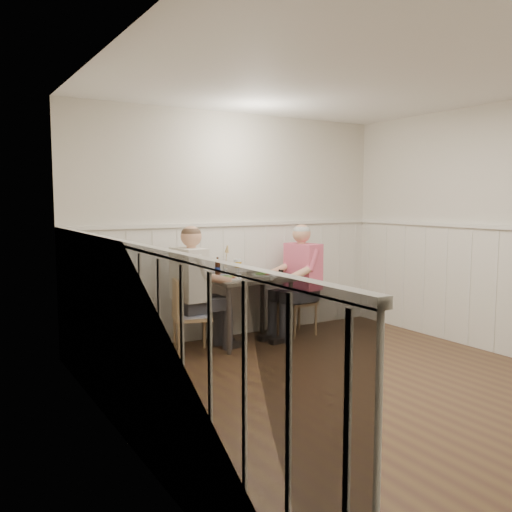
# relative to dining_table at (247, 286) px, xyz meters

# --- Properties ---
(ground_plane) EXTENTS (4.50, 4.50, 0.00)m
(ground_plane) POSITION_rel_dining_table_xyz_m (0.06, -1.84, -0.65)
(ground_plane) COLOR #452B1E
(room_shell) EXTENTS (4.04, 4.54, 2.60)m
(room_shell) POSITION_rel_dining_table_xyz_m (0.06, -1.84, 0.87)
(room_shell) COLOR beige
(room_shell) RESTS_ON ground
(wainscot) EXTENTS (4.00, 4.49, 1.34)m
(wainscot) POSITION_rel_dining_table_xyz_m (0.06, -1.15, 0.04)
(wainscot) COLOR white
(wainscot) RESTS_ON ground
(dining_table) EXTENTS (0.88, 0.70, 0.75)m
(dining_table) POSITION_rel_dining_table_xyz_m (0.00, 0.00, 0.00)
(dining_table) COLOR #494139
(dining_table) RESTS_ON ground
(chair_right) EXTENTS (0.39, 0.39, 0.79)m
(chair_right) POSITION_rel_dining_table_xyz_m (0.75, 0.02, -0.22)
(chair_right) COLOR tan
(chair_right) RESTS_ON ground
(chair_left) EXTENTS (0.46, 0.46, 0.79)m
(chair_left) POSITION_rel_dining_table_xyz_m (-0.75, -0.06, -0.21)
(chair_left) COLOR tan
(chair_left) RESTS_ON ground
(man_in_pink) EXTENTS (0.67, 0.47, 1.34)m
(man_in_pink) POSITION_rel_dining_table_xyz_m (0.71, -0.03, -0.08)
(man_in_pink) COLOR #3F3F47
(man_in_pink) RESTS_ON ground
(diner_cream) EXTENTS (0.65, 0.45, 1.36)m
(diner_cream) POSITION_rel_dining_table_xyz_m (-0.68, -0.05, -0.08)
(diner_cream) COLOR #3F3F47
(diner_cream) RESTS_ON ground
(plate_man) EXTENTS (0.27, 0.27, 0.07)m
(plate_man) POSITION_rel_dining_table_xyz_m (0.19, -0.03, 0.13)
(plate_man) COLOR white
(plate_man) RESTS_ON dining_table
(plate_diner) EXTENTS (0.29, 0.29, 0.07)m
(plate_diner) POSITION_rel_dining_table_xyz_m (-0.28, -0.08, 0.13)
(plate_diner) COLOR white
(plate_diner) RESTS_ON dining_table
(beer_glass_a) EXTENTS (0.07, 0.07, 0.17)m
(beer_glass_a) POSITION_rel_dining_table_xyz_m (0.01, 0.26, 0.22)
(beer_glass_a) COLOR silver
(beer_glass_a) RESTS_ON dining_table
(beer_glass_b) EXTENTS (0.07, 0.07, 0.18)m
(beer_glass_b) POSITION_rel_dining_table_xyz_m (0.01, 0.20, 0.22)
(beer_glass_b) COLOR silver
(beer_glass_b) RESTS_ON dining_table
(beer_bottle) EXTENTS (0.06, 0.06, 0.22)m
(beer_bottle) POSITION_rel_dining_table_xyz_m (-0.26, 0.19, 0.20)
(beer_bottle) COLOR black
(beer_bottle) RESTS_ON dining_table
(rolled_napkin) EXTENTS (0.19, 0.19, 0.05)m
(rolled_napkin) POSITION_rel_dining_table_xyz_m (0.16, -0.31, 0.13)
(rolled_napkin) COLOR white
(rolled_napkin) RESTS_ON dining_table
(grass_vase) EXTENTS (0.04, 0.04, 0.36)m
(grass_vase) POSITION_rel_dining_table_xyz_m (-0.14, 0.25, 0.26)
(grass_vase) COLOR silver
(grass_vase) RESTS_ON dining_table
(gingham_mat) EXTENTS (0.41, 0.37, 0.01)m
(gingham_mat) POSITION_rel_dining_table_xyz_m (-0.28, 0.19, 0.11)
(gingham_mat) COLOR #5F72BE
(gingham_mat) RESTS_ON dining_table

